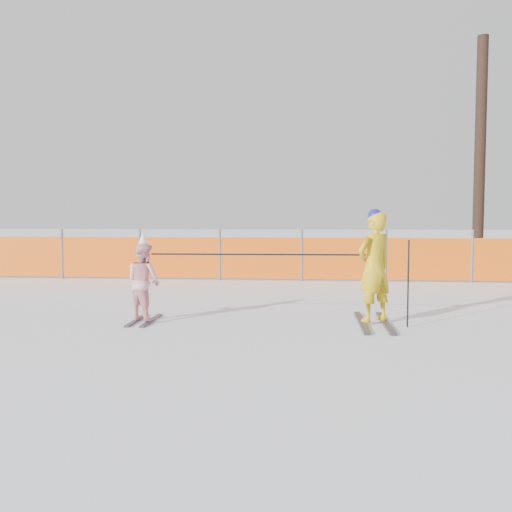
{
  "coord_description": "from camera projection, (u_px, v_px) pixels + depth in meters",
  "views": [
    {
      "loc": [
        0.73,
        -7.54,
        1.56
      ],
      "look_at": [
        0.0,
        0.5,
        1.0
      ],
      "focal_mm": 40.0,
      "sensor_mm": 36.0,
      "label": 1
    }
  ],
  "objects": [
    {
      "name": "ground",
      "position": [
        253.0,
        333.0,
        7.67
      ],
      "size": [
        120.0,
        120.0,
        0.0
      ],
      "primitive_type": "plane",
      "color": "white",
      "rests_on": "ground"
    },
    {
      "name": "adult",
      "position": [
        374.0,
        267.0,
        8.23
      ],
      "size": [
        0.69,
        1.65,
        1.67
      ],
      "color": "black",
      "rests_on": "ground"
    },
    {
      "name": "child",
      "position": [
        144.0,
        281.0,
        8.45
      ],
      "size": [
        0.7,
        1.01,
        1.33
      ],
      "color": "black",
      "rests_on": "ground"
    },
    {
      "name": "ski_poles",
      "position": [
        299.0,
        262.0,
        8.23
      ],
      "size": [
        3.72,
        0.22,
        1.24
      ],
      "color": "black",
      "rests_on": "ground"
    },
    {
      "name": "safety_fence",
      "position": [
        170.0,
        257.0,
        14.06
      ],
      "size": [
        17.67,
        0.06,
        1.25
      ],
      "color": "#595960",
      "rests_on": "ground"
    },
    {
      "name": "tree_trunks",
      "position": [
        492.0,
        157.0,
        17.35
      ],
      "size": [
        1.64,
        0.91,
        6.94
      ],
      "color": "black",
      "rests_on": "ground"
    }
  ]
}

